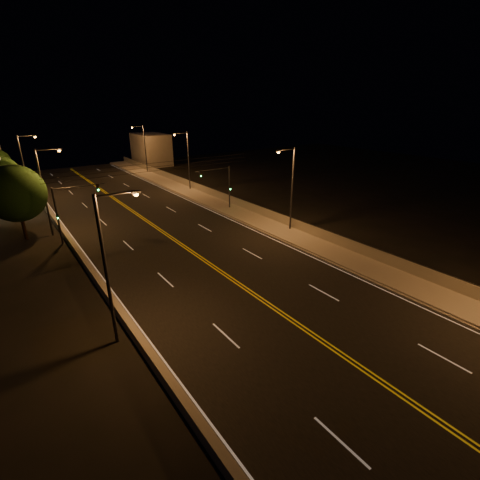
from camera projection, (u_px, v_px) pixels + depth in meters
ground at (429, 414)px, 16.30m from camera, size 160.00×160.00×0.00m
road at (209, 264)px, 31.37m from camera, size 18.00×120.00×0.02m
sidewalk at (296, 237)px, 37.17m from camera, size 3.60×120.00×0.30m
curb at (283, 241)px, 36.18m from camera, size 0.14×120.00×0.15m
parapet_wall at (307, 228)px, 37.82m from camera, size 0.30×120.00×1.00m
jersey_barrier at (104, 290)px, 26.25m from camera, size 0.45×120.00×0.75m
distant_building_right at (151, 149)px, 78.83m from camera, size 6.00×10.00×6.83m
parapet_rail at (307, 223)px, 37.62m from camera, size 0.06×120.00×0.06m
lane_markings at (210, 264)px, 31.31m from camera, size 17.32×116.00×0.00m
streetlight_1 at (291, 185)px, 37.12m from camera, size 2.55×0.28×9.23m
streetlight_2 at (187, 158)px, 54.98m from camera, size 2.55×0.28×9.23m
streetlight_3 at (144, 146)px, 68.82m from camera, size 2.55×0.28×9.23m
streetlight_4 at (110, 262)px, 19.43m from camera, size 2.55×0.28×9.23m
streetlight_5 at (46, 187)px, 36.22m from camera, size 2.55×0.28×9.23m
streetlight_6 at (25, 163)px, 49.84m from camera, size 2.55×0.28×9.23m
traffic_signal_right at (223, 183)px, 45.13m from camera, size 5.11×0.31×5.85m
traffic_signal_left at (67, 207)px, 34.99m from camera, size 5.11×0.31×5.85m
overhead_wires at (159, 166)px, 35.78m from camera, size 22.00×0.03×0.83m
tree_0 at (16, 194)px, 35.15m from camera, size 5.80×5.80×7.85m
tree_2 at (2, 173)px, 49.81m from camera, size 4.73×4.73×6.42m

